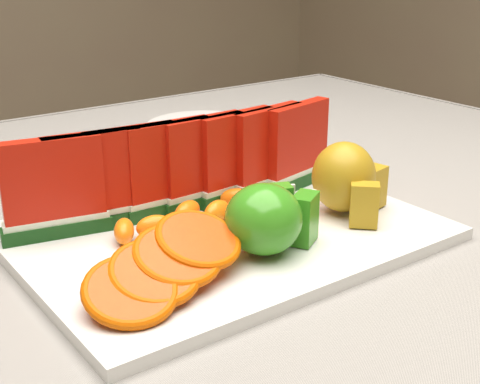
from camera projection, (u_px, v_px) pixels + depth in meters
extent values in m
cube|color=#4C381F|center=(117.00, 248.00, 0.71)|extent=(1.40, 0.90, 0.03)
cube|color=#4C381F|center=(310.00, 267.00, 1.49)|extent=(0.06, 0.06, 0.72)
cube|color=gray|center=(116.00, 231.00, 0.70)|extent=(1.52, 1.02, 0.01)
cube|color=silver|center=(224.00, 232.00, 0.67)|extent=(0.40, 0.30, 0.01)
ellipsoid|color=#258417|center=(264.00, 219.00, 0.60)|extent=(0.08, 0.08, 0.07)
cube|color=#258417|center=(305.00, 219.00, 0.63)|extent=(0.04, 0.03, 0.05)
cube|color=beige|center=(309.00, 217.00, 0.63)|extent=(0.03, 0.02, 0.05)
cube|color=#258417|center=(275.00, 209.00, 0.65)|extent=(0.04, 0.03, 0.05)
cube|color=beige|center=(280.00, 208.00, 0.65)|extent=(0.03, 0.02, 0.05)
ellipsoid|color=#AE7B14|center=(344.00, 177.00, 0.69)|extent=(0.09, 0.09, 0.07)
cube|color=#AE7B14|center=(364.00, 205.00, 0.66)|extent=(0.03, 0.03, 0.04)
cube|color=#AE7B14|center=(373.00, 187.00, 0.71)|extent=(0.03, 0.02, 0.04)
cylinder|color=silver|center=(203.00, 127.00, 1.06)|extent=(0.20, 0.20, 0.01)
cube|color=#113B15|center=(58.00, 229.00, 0.65)|extent=(0.11, 0.04, 0.01)
cube|color=silver|center=(57.00, 220.00, 0.64)|extent=(0.10, 0.04, 0.01)
cube|color=red|center=(52.00, 179.00, 0.63)|extent=(0.10, 0.04, 0.08)
cube|color=#113B15|center=(98.00, 221.00, 0.67)|extent=(0.11, 0.04, 0.01)
cube|color=silver|center=(97.00, 212.00, 0.66)|extent=(0.10, 0.03, 0.01)
cube|color=red|center=(94.00, 172.00, 0.65)|extent=(0.10, 0.03, 0.08)
cube|color=#113B15|center=(135.00, 213.00, 0.69)|extent=(0.11, 0.03, 0.01)
cube|color=silver|center=(135.00, 204.00, 0.68)|extent=(0.10, 0.03, 0.01)
cube|color=red|center=(132.00, 165.00, 0.67)|extent=(0.10, 0.02, 0.08)
cube|color=#113B15|center=(171.00, 206.00, 0.70)|extent=(0.11, 0.02, 0.01)
cube|color=silver|center=(171.00, 197.00, 0.70)|extent=(0.10, 0.02, 0.01)
cube|color=red|center=(169.00, 159.00, 0.69)|extent=(0.10, 0.02, 0.08)
cube|color=#113B15|center=(205.00, 199.00, 0.72)|extent=(0.11, 0.02, 0.01)
cube|color=silver|center=(205.00, 190.00, 0.72)|extent=(0.10, 0.02, 0.01)
cube|color=red|center=(204.00, 153.00, 0.70)|extent=(0.10, 0.02, 0.08)
cube|color=#113B15|center=(237.00, 193.00, 0.74)|extent=(0.11, 0.03, 0.01)
cube|color=silver|center=(237.00, 184.00, 0.74)|extent=(0.10, 0.03, 0.01)
cube|color=red|center=(237.00, 148.00, 0.72)|extent=(0.10, 0.02, 0.08)
cube|color=#113B15|center=(268.00, 186.00, 0.76)|extent=(0.11, 0.04, 0.01)
cube|color=silver|center=(268.00, 178.00, 0.76)|extent=(0.10, 0.03, 0.01)
cube|color=red|center=(268.00, 142.00, 0.74)|extent=(0.10, 0.03, 0.08)
cube|color=#113B15|center=(297.00, 180.00, 0.78)|extent=(0.11, 0.04, 0.01)
cube|color=silver|center=(297.00, 172.00, 0.78)|extent=(0.10, 0.04, 0.01)
cube|color=red|center=(298.00, 137.00, 0.76)|extent=(0.10, 0.04, 0.08)
cylinder|color=#F03201|center=(130.00, 291.00, 0.51)|extent=(0.08, 0.08, 0.03)
torus|color=red|center=(130.00, 291.00, 0.51)|extent=(0.09, 0.09, 0.03)
cylinder|color=#F03201|center=(155.00, 272.00, 0.53)|extent=(0.07, 0.07, 0.03)
torus|color=red|center=(155.00, 272.00, 0.53)|extent=(0.08, 0.08, 0.03)
cylinder|color=#F03201|center=(177.00, 255.00, 0.55)|extent=(0.07, 0.07, 0.03)
torus|color=red|center=(177.00, 255.00, 0.55)|extent=(0.08, 0.08, 0.03)
cylinder|color=#F03201|center=(198.00, 239.00, 0.57)|extent=(0.08, 0.08, 0.03)
torus|color=red|center=(198.00, 239.00, 0.57)|extent=(0.09, 0.09, 0.03)
cylinder|color=#F03201|center=(60.00, 204.00, 0.69)|extent=(0.07, 0.07, 0.03)
torus|color=red|center=(60.00, 204.00, 0.69)|extent=(0.07, 0.07, 0.03)
cylinder|color=#F03201|center=(102.00, 192.00, 0.72)|extent=(0.07, 0.07, 0.03)
torus|color=red|center=(102.00, 192.00, 0.72)|extent=(0.08, 0.08, 0.03)
cylinder|color=#F03201|center=(142.00, 180.00, 0.74)|extent=(0.08, 0.08, 0.03)
torus|color=red|center=(142.00, 180.00, 0.74)|extent=(0.09, 0.09, 0.03)
cylinder|color=#F03201|center=(178.00, 169.00, 0.77)|extent=(0.08, 0.08, 0.03)
torus|color=red|center=(178.00, 169.00, 0.77)|extent=(0.09, 0.09, 0.03)
cylinder|color=#F03201|center=(213.00, 159.00, 0.79)|extent=(0.08, 0.08, 0.03)
torus|color=red|center=(213.00, 159.00, 0.79)|extent=(0.10, 0.09, 0.03)
ellipsoid|color=#D66706|center=(124.00, 231.00, 0.63)|extent=(0.03, 0.04, 0.02)
ellipsoid|color=#D66706|center=(155.00, 227.00, 0.64)|extent=(0.04, 0.03, 0.02)
ellipsoid|color=#D66706|center=(178.00, 224.00, 0.65)|extent=(0.04, 0.04, 0.02)
ellipsoid|color=#D66706|center=(187.00, 212.00, 0.68)|extent=(0.04, 0.03, 0.02)
ellipsoid|color=#D66706|center=(217.00, 212.00, 0.68)|extent=(0.04, 0.03, 0.02)
ellipsoid|color=#D66706|center=(240.00, 210.00, 0.68)|extent=(0.02, 0.04, 0.02)
ellipsoid|color=#D66706|center=(237.00, 199.00, 0.71)|extent=(0.04, 0.04, 0.02)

